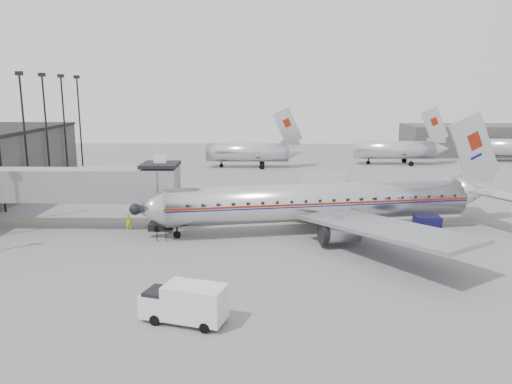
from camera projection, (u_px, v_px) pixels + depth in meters
ground at (254, 240)px, 44.49m from camera, size 160.00×160.00×0.00m
hangar at (480, 140)px, 101.87m from camera, size 30.00×12.00×6.00m
apron_line at (285, 223)px, 50.31m from camera, size 60.00×0.15×0.01m
jet_bridge at (80, 186)px, 47.51m from camera, size 21.00×6.20×7.10m
floodlight_masts at (12, 133)px, 55.97m from camera, size 0.90×42.25×15.25m
distant_aircraft_near at (249, 152)px, 85.08m from camera, size 16.39×3.20×10.26m
distant_aircraft_mid at (395, 149)px, 88.57m from camera, size 16.39×3.20×10.26m
airliner at (326, 202)px, 46.87m from camera, size 35.18×32.31×11.22m
service_van at (185, 302)px, 28.66m from camera, size 5.26×3.21×2.32m
baggage_cart_navy at (427, 225)px, 45.76m from camera, size 2.36×1.81×1.84m
ramp_worker at (129, 222)px, 47.47m from camera, size 0.67×0.57×1.56m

